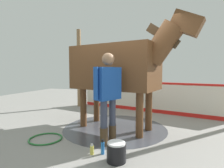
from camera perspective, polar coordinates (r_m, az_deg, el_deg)
name	(u,v)px	position (r m, az deg, el deg)	size (l,w,h in m)	color
ground_plane	(119,132)	(4.35, 2.27, -14.89)	(16.00, 16.00, 0.02)	gray
wet_patch	(115,128)	(4.63, 0.93, -13.55)	(2.52, 2.52, 0.00)	#42444C
barrier_wall	(146,98)	(6.41, 10.50, -4.28)	(5.00, 1.15, 1.03)	silver
roof_post_far	(79,68)	(7.30, -10.26, 4.86)	(0.16, 0.16, 3.01)	olive
horse	(119,67)	(4.35, 2.28, 5.40)	(3.34, 1.43, 2.60)	brown
handler	(108,92)	(3.45, -1.21, -2.42)	(0.42, 0.63, 1.75)	#47331E
wash_bucket	(116,152)	(3.02, 1.38, -20.52)	(0.30, 0.30, 0.31)	black
bottle_shampoo	(92,150)	(3.28, -6.30, -19.74)	(0.07, 0.07, 0.18)	#D8CC4C
bottle_spray	(103,147)	(3.27, -2.95, -19.20)	(0.06, 0.06, 0.25)	blue
hose_coil	(46,139)	(4.14, -20.06, -15.77)	(0.67, 0.67, 0.03)	#267233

